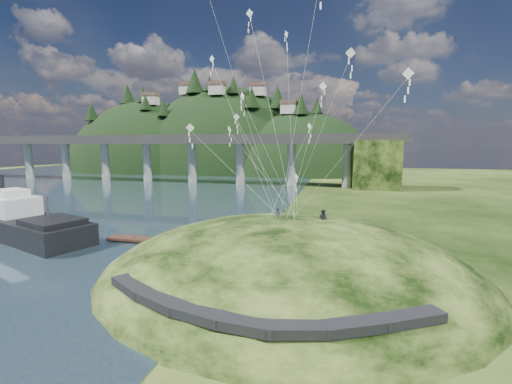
# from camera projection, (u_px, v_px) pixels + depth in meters

# --- Properties ---
(ground) EXTENTS (320.00, 320.00, 0.00)m
(ground) POSITION_uv_depth(u_px,v_px,m) (199.00, 274.00, 31.77)
(ground) COLOR black
(ground) RESTS_ON ground
(grass_hill) EXTENTS (36.00, 32.00, 13.00)m
(grass_hill) POSITION_uv_depth(u_px,v_px,m) (287.00, 289.00, 32.02)
(grass_hill) COLOR black
(grass_hill) RESTS_ON ground
(footpath) EXTENTS (22.29, 5.84, 0.83)m
(footpath) POSITION_uv_depth(u_px,v_px,m) (250.00, 311.00, 20.36)
(footpath) COLOR black
(footpath) RESTS_ON ground
(bridge) EXTENTS (160.00, 11.00, 15.00)m
(bridge) POSITION_uv_depth(u_px,v_px,m) (209.00, 152.00, 104.07)
(bridge) COLOR #2D2B2B
(bridge) RESTS_ON ground
(far_ridge) EXTENTS (153.00, 70.00, 94.50)m
(far_ridge) POSITION_uv_depth(u_px,v_px,m) (216.00, 186.00, 160.59)
(far_ridge) COLOR black
(far_ridge) RESTS_ON ground
(work_barge) EXTENTS (23.36, 13.11, 7.90)m
(work_barge) POSITION_uv_depth(u_px,v_px,m) (23.00, 222.00, 44.20)
(work_barge) COLOR black
(work_barge) RESTS_ON ground
(wooden_dock) EXTENTS (12.06, 1.96, 0.86)m
(wooden_dock) POSITION_uv_depth(u_px,v_px,m) (154.00, 240.00, 41.54)
(wooden_dock) COLOR #311C14
(wooden_dock) RESTS_ON ground
(kite_flyers) EXTENTS (5.40, 1.17, 1.95)m
(kite_flyers) POSITION_uv_depth(u_px,v_px,m) (310.00, 209.00, 32.75)
(kite_flyers) COLOR #262733
(kite_flyers) RESTS_ON ground
(kite_swarm) EXTENTS (20.24, 16.31, 20.47)m
(kite_swarm) POSITION_uv_depth(u_px,v_px,m) (267.00, 80.00, 32.49)
(kite_swarm) COLOR white
(kite_swarm) RESTS_ON ground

